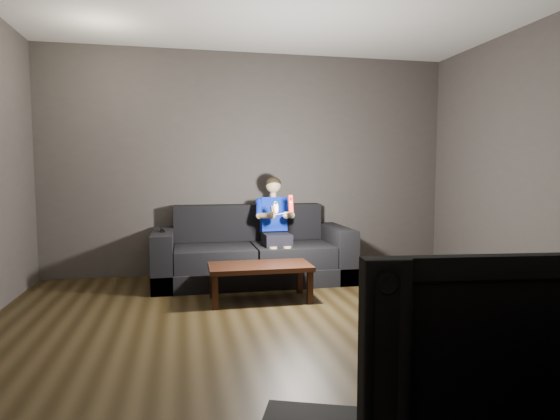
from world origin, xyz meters
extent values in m
plane|color=black|center=(0.00, 0.00, 0.00)|extent=(5.00, 5.00, 0.00)
cube|color=#3D3735|center=(0.00, 2.50, 1.35)|extent=(5.00, 0.04, 2.70)
cube|color=black|center=(-0.08, 1.96, 0.10)|extent=(2.22, 0.96, 0.19)
cube|color=black|center=(-0.52, 1.86, 0.31)|extent=(0.87, 0.68, 0.23)
cube|color=black|center=(0.36, 1.86, 0.31)|extent=(0.87, 0.68, 0.23)
cube|color=black|center=(-0.08, 2.33, 0.64)|extent=(1.77, 0.22, 0.43)
cube|color=black|center=(-1.08, 1.96, 0.30)|extent=(0.22, 0.96, 0.60)
cube|color=black|center=(0.92, 1.96, 0.30)|extent=(0.22, 0.96, 0.60)
cube|color=black|center=(0.17, 1.84, 0.49)|extent=(0.29, 0.37, 0.14)
cube|color=#03188E|center=(0.17, 2.04, 0.76)|extent=(0.29, 0.21, 0.41)
cube|color=yellow|center=(0.17, 1.95, 0.82)|extent=(0.09, 0.09, 0.10)
cube|color=#BE2F09|center=(0.17, 1.95, 0.82)|extent=(0.06, 0.06, 0.06)
cylinder|color=tan|center=(0.17, 2.04, 0.98)|extent=(0.07, 0.07, 0.06)
sphere|color=tan|center=(0.17, 2.04, 1.10)|extent=(0.18, 0.18, 0.18)
ellipsoid|color=black|center=(0.17, 2.05, 1.12)|extent=(0.19, 0.19, 0.16)
cylinder|color=#03188E|center=(-0.01, 1.98, 0.83)|extent=(0.08, 0.22, 0.19)
cylinder|color=#03188E|center=(0.35, 1.98, 0.83)|extent=(0.08, 0.22, 0.19)
cylinder|color=tan|center=(0.04, 1.82, 0.79)|extent=(0.14, 0.23, 0.10)
cylinder|color=tan|center=(0.31, 1.82, 0.79)|extent=(0.14, 0.23, 0.10)
sphere|color=tan|center=(0.10, 1.72, 0.78)|extent=(0.08, 0.08, 0.08)
sphere|color=tan|center=(0.26, 1.72, 0.78)|extent=(0.08, 0.08, 0.08)
cylinder|color=tan|center=(0.09, 1.65, 0.28)|extent=(0.09, 0.09, 0.33)
cylinder|color=tan|center=(0.25, 1.65, 0.28)|extent=(0.09, 0.09, 0.33)
cube|color=red|center=(0.26, 1.51, 0.92)|extent=(0.05, 0.07, 0.19)
cube|color=maroon|center=(0.26, 1.49, 0.97)|extent=(0.03, 0.01, 0.03)
cylinder|color=silver|center=(0.26, 1.49, 0.90)|extent=(0.02, 0.01, 0.02)
ellipsoid|color=silver|center=(0.10, 1.52, 0.88)|extent=(0.06, 0.09, 0.15)
cylinder|color=black|center=(0.10, 1.49, 0.93)|extent=(0.03, 0.01, 0.03)
cube|color=black|center=(-1.08, 1.91, 0.62)|extent=(0.05, 0.16, 0.03)
cube|color=black|center=(-1.08, 1.96, 0.64)|extent=(0.02, 0.02, 0.00)
cube|color=black|center=(-0.13, 1.15, 0.34)|extent=(0.99, 0.50, 0.04)
cube|color=black|center=(-0.58, 0.94, 0.16)|extent=(0.05, 0.05, 0.31)
cube|color=black|center=(0.31, 0.94, 0.16)|extent=(0.05, 0.05, 0.31)
cube|color=black|center=(-0.58, 1.35, 0.16)|extent=(0.05, 0.05, 0.31)
cube|color=black|center=(0.31, 1.35, 0.16)|extent=(0.05, 0.05, 0.31)
imported|color=black|center=(0.02, -2.27, 0.80)|extent=(0.98, 0.22, 0.56)
camera|label=1|loc=(-0.86, -3.27, 1.27)|focal=30.00mm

